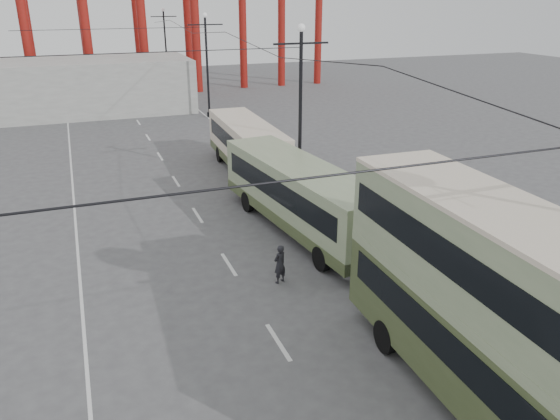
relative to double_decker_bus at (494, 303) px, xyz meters
name	(u,v)px	position (x,y,z in m)	size (l,w,h in m)	color
ground	(364,415)	(-3.19, 0.76, -3.28)	(160.00, 160.00, 0.00)	#4B4B4E
road_markings	(186,193)	(-4.05, 20.46, -3.27)	(12.52, 120.00, 0.01)	silver
lamp_post_mid	(300,110)	(2.41, 18.76, 1.40)	(3.20, 0.44, 9.32)	black
lamp_post_far	(207,66)	(2.41, 40.76, 1.40)	(3.20, 0.44, 9.32)	black
lamp_post_distant	(166,47)	(2.41, 62.76, 1.40)	(3.20, 0.44, 9.32)	black
fairground_shed	(74,86)	(-9.19, 47.76, -0.78)	(22.00, 10.00, 5.00)	gray
double_decker_bus	(494,303)	(0.00, 0.00, 0.00)	(3.06, 10.98, 5.86)	#394625
single_decker_green	(301,194)	(0.05, 12.98, -1.39)	(4.00, 12.06, 3.34)	gray
single_decker_cream	(247,145)	(0.56, 23.00, -1.46)	(2.93, 10.45, 3.23)	beige
pedestrian	(280,264)	(-2.70, 8.54, -2.47)	(0.59, 0.39, 1.62)	black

